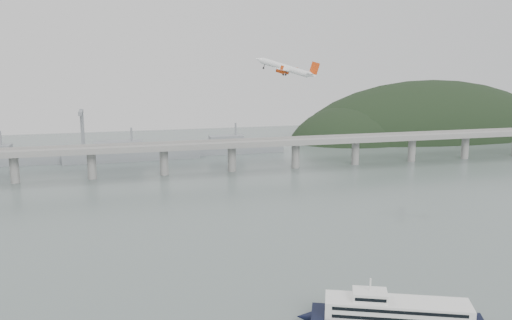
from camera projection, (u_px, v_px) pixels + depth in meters
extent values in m
plane|color=slate|center=(293.00, 277.00, 209.30)|extent=(900.00, 900.00, 0.00)
cube|color=gray|center=(205.00, 146.00, 395.45)|extent=(800.00, 22.00, 2.20)
cube|color=gray|center=(207.00, 145.00, 385.11)|extent=(800.00, 0.60, 1.80)
cube|color=gray|center=(203.00, 141.00, 405.05)|extent=(800.00, 0.60, 1.80)
cylinder|color=gray|center=(14.00, 169.00, 364.53)|extent=(6.00, 6.00, 21.00)
cylinder|color=gray|center=(92.00, 165.00, 377.18)|extent=(6.00, 6.00, 21.00)
cylinder|color=gray|center=(164.00, 162.00, 389.82)|extent=(6.00, 6.00, 21.00)
cylinder|color=gray|center=(232.00, 159.00, 402.47)|extent=(6.00, 6.00, 21.00)
cylinder|color=gray|center=(295.00, 156.00, 415.11)|extent=(6.00, 6.00, 21.00)
cylinder|color=gray|center=(355.00, 153.00, 427.75)|extent=(6.00, 6.00, 21.00)
cylinder|color=gray|center=(412.00, 150.00, 440.40)|extent=(6.00, 6.00, 21.00)
cylinder|color=gray|center=(465.00, 147.00, 453.04)|extent=(6.00, 6.00, 21.00)
ellipsoid|color=black|center=(429.00, 151.00, 594.23)|extent=(320.00, 150.00, 156.00)
ellipsoid|color=black|center=(353.00, 151.00, 559.59)|extent=(140.00, 110.00, 96.00)
ellipsoid|color=black|center=(492.00, 153.00, 627.79)|extent=(220.00, 140.00, 120.00)
cube|color=slate|center=(2.00, 160.00, 426.96)|extent=(95.67, 20.15, 8.00)
cylinder|color=slate|center=(1.00, 140.00, 423.98)|extent=(1.60, 1.60, 14.00)
cube|color=slate|center=(132.00, 155.00, 447.50)|extent=(110.55, 21.43, 8.00)
cube|color=slate|center=(118.00, 146.00, 443.23)|extent=(39.01, 16.73, 8.00)
cylinder|color=slate|center=(132.00, 136.00, 444.52)|extent=(1.60, 1.60, 14.00)
cube|color=slate|center=(236.00, 149.00, 479.75)|extent=(85.00, 13.60, 8.00)
cube|color=slate|center=(226.00, 140.00, 476.11)|extent=(29.75, 11.90, 8.00)
cylinder|color=slate|center=(236.00, 131.00, 476.77)|extent=(1.60, 1.60, 14.00)
cube|color=slate|center=(83.00, 132.00, 467.63)|extent=(3.00, 3.00, 40.00)
cube|color=slate|center=(81.00, 112.00, 454.78)|extent=(3.00, 28.00, 3.00)
cone|color=black|center=(305.00, 317.00, 172.58)|extent=(6.51, 5.95, 4.22)
cube|color=white|center=(397.00, 309.00, 167.78)|extent=(44.94, 27.01, 5.28)
cube|color=black|center=(399.00, 312.00, 162.34)|extent=(37.00, 15.80, 1.06)
cube|color=black|center=(399.00, 320.00, 162.81)|extent=(37.00, 15.80, 1.06)
cube|color=black|center=(395.00, 297.00, 172.71)|extent=(37.00, 15.80, 1.06)
cube|color=black|center=(395.00, 305.00, 173.18)|extent=(37.00, 15.80, 1.06)
cube|color=white|center=(370.00, 295.00, 168.19)|extent=(12.60, 10.92, 2.74)
cube|color=black|center=(371.00, 300.00, 164.54)|extent=(8.80, 3.82, 1.06)
cylinder|color=white|center=(370.00, 285.00, 167.56)|extent=(0.69, 0.69, 4.22)
cylinder|color=white|center=(285.00, 68.00, 294.80)|extent=(23.64, 18.80, 10.82)
cone|color=white|center=(259.00, 60.00, 298.66)|extent=(5.83, 5.53, 4.44)
cone|color=white|center=(312.00, 75.00, 290.72)|extent=(6.56, 5.85, 4.71)
cube|color=white|center=(286.00, 70.00, 294.77)|extent=(21.62, 30.10, 3.30)
cube|color=white|center=(311.00, 73.00, 290.82)|extent=(8.77, 11.37, 1.66)
cube|color=red|center=(314.00, 68.00, 289.89)|extent=(5.27, 3.27, 7.22)
cylinder|color=red|center=(285.00, 72.00, 300.42)|extent=(4.94, 4.44, 3.28)
cylinder|color=black|center=(282.00, 71.00, 300.93)|extent=(2.01, 2.26, 2.23)
cube|color=white|center=(286.00, 70.00, 300.21)|extent=(2.36, 1.61, 1.79)
cylinder|color=red|center=(280.00, 71.00, 290.43)|extent=(4.94, 4.44, 3.28)
cylinder|color=black|center=(277.00, 70.00, 290.94)|extent=(2.01, 2.26, 2.23)
cube|color=white|center=(281.00, 69.00, 290.22)|extent=(2.36, 1.61, 1.79)
cylinder|color=black|center=(286.00, 73.00, 297.51)|extent=(1.06, 0.73, 2.33)
cylinder|color=black|center=(286.00, 75.00, 297.74)|extent=(1.33, 1.00, 1.33)
cylinder|color=black|center=(284.00, 73.00, 292.79)|extent=(1.06, 0.73, 2.33)
cylinder|color=black|center=(283.00, 75.00, 293.02)|extent=(1.33, 1.00, 1.33)
cylinder|color=black|center=(264.00, 66.00, 298.28)|extent=(1.06, 0.73, 2.33)
cylinder|color=black|center=(263.00, 68.00, 298.51)|extent=(1.33, 1.00, 1.33)
cube|color=red|center=(297.00, 70.00, 309.48)|extent=(1.94, 1.23, 2.65)
cube|color=red|center=(282.00, 68.00, 278.60)|extent=(1.94, 1.23, 2.65)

